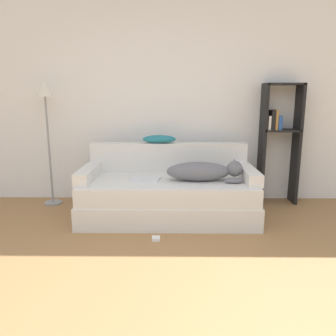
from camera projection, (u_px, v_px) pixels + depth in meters
The scene contains 11 objects.
wall_back at pixel (157, 97), 4.20m from camera, with size 7.17×0.06×2.70m.
couch at pixel (168, 199), 3.70m from camera, with size 1.93×0.92×0.45m.
couch_backrest at pixel (168, 157), 3.99m from camera, with size 1.89×0.15×0.35m.
couch_arm_left at pixel (88, 173), 3.64m from camera, with size 0.15×0.73×0.13m.
couch_arm_right at pixel (248, 174), 3.62m from camera, with size 0.15×0.73×0.13m.
dog at pixel (204, 171), 3.57m from camera, with size 0.83×0.29×0.24m.
laptop at pixel (145, 179), 3.63m from camera, with size 0.36×0.27×0.02m.
throw_pillow at pixel (159, 139), 3.93m from camera, with size 0.40×0.17×0.10m.
bookshelf at pixel (279, 136), 4.11m from camera, with size 0.47×0.26×1.51m.
floor_lamp at pixel (46, 104), 3.95m from camera, with size 0.22×0.22×1.57m.
power_adapter at pixel (156, 239), 3.14m from camera, with size 0.08×0.08×0.03m.
Camera 1 is at (0.18, -1.48, 1.35)m, focal length 35.00 mm.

